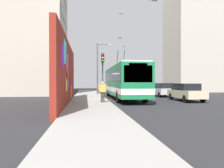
# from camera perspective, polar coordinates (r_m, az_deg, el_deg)

# --- Properties ---
(ground_plane) EXTENTS (80.00, 80.00, 0.00)m
(ground_plane) POSITION_cam_1_polar(r_m,az_deg,el_deg) (20.83, -1.45, -4.18)
(ground_plane) COLOR #232326
(sidewalk_slab) EXTENTS (48.00, 3.20, 0.15)m
(sidewalk_slab) POSITION_cam_1_polar(r_m,az_deg,el_deg) (20.74, -5.86, -4.00)
(sidewalk_slab) COLOR gray
(sidewalk_slab) RESTS_ON ground_plane
(graffiti_wall) EXTENTS (14.08, 0.32, 4.68)m
(graffiti_wall) POSITION_cam_1_polar(r_m,az_deg,el_deg) (16.76, -11.63, 2.68)
(graffiti_wall) COLOR maroon
(graffiti_wall) RESTS_ON ground_plane
(building_far_left) EXTENTS (10.79, 8.53, 20.67)m
(building_far_left) POSITION_cam_1_polar(r_m,az_deg,el_deg) (33.73, -19.73, 15.32)
(building_far_left) COLOR #B2A899
(building_far_left) RESTS_ON ground_plane
(building_far_right) EXTENTS (8.42, 7.80, 17.16)m
(building_far_right) POSITION_cam_1_polar(r_m,az_deg,el_deg) (42.79, 19.86, 9.74)
(building_far_right) COLOR #B2A899
(building_far_right) RESTS_ON ground_plane
(city_bus) EXTENTS (12.61, 2.50, 5.09)m
(city_bus) POSITION_cam_1_polar(r_m,az_deg,el_deg) (22.07, 2.95, 0.85)
(city_bus) COLOR #19723F
(city_bus) RESTS_ON ground_plane
(parked_car_champagne) EXTENTS (4.56, 1.76, 1.58)m
(parked_car_champagne) POSITION_cam_1_polar(r_m,az_deg,el_deg) (20.92, 18.51, -1.90)
(parked_car_champagne) COLOR #C6B793
(parked_car_champagne) RESTS_ON ground_plane
(parked_car_silver) EXTENTS (4.18, 1.86, 1.58)m
(parked_car_silver) POSITION_cam_1_polar(r_m,az_deg,el_deg) (26.52, 12.89, -1.38)
(parked_car_silver) COLOR #B7B7BC
(parked_car_silver) RESTS_ON ground_plane
(pedestrian_at_curb) EXTENTS (0.22, 0.73, 1.59)m
(pedestrian_at_curb) POSITION_cam_1_polar(r_m,az_deg,el_deg) (16.98, -2.48, -1.62)
(pedestrian_at_curb) COLOR #3F3326
(pedestrian_at_curb) RESTS_ON sidewalk_slab
(traffic_light) EXTENTS (0.49, 0.28, 4.27)m
(traffic_light) POSITION_cam_1_polar(r_m,az_deg,el_deg) (20.86, -2.43, 4.12)
(traffic_light) COLOR #2D382D
(traffic_light) RESTS_ON sidewalk_slab
(street_lamp) EXTENTS (0.44, 1.80, 6.51)m
(street_lamp) POSITION_cam_1_polar(r_m,az_deg,el_deg) (28.34, -3.38, 4.95)
(street_lamp) COLOR #4C4C51
(street_lamp) RESTS_ON sidewalk_slab
(flying_pigeons) EXTENTS (12.23, 1.48, 3.03)m
(flying_pigeons) POSITION_cam_1_polar(r_m,az_deg,el_deg) (23.08, 3.81, 14.29)
(flying_pigeons) COLOR gray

